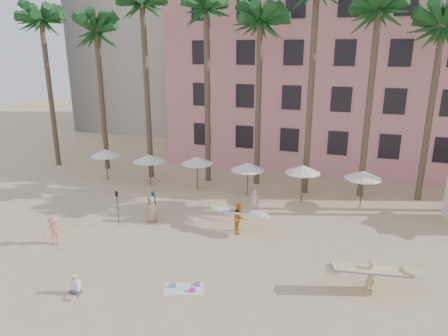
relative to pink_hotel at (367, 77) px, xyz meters
name	(u,v)px	position (x,y,z in m)	size (l,w,h in m)	color
ground	(198,290)	(-7.00, -26.00, -8.00)	(120.00, 120.00, 0.00)	#D1B789
pink_hotel	(367,77)	(0.00, 0.00, 0.00)	(35.00, 14.00, 16.00)	#D88784
palm_row	(280,12)	(-6.49, -11.00, 4.97)	(44.40, 5.40, 16.30)	brown
umbrella_row	(222,163)	(-10.00, -13.50, -5.67)	(22.50, 2.70, 2.73)	#332B23
beach_towel	(185,288)	(-7.62, -26.10, -7.97)	(2.03, 1.52, 0.14)	white
carrier_yellow	(371,273)	(0.37, -23.76, -7.08)	(3.57, 1.71, 1.57)	tan
carrier_white	(240,216)	(-6.87, -19.61, -7.02)	(3.08, 1.21, 1.83)	orange
beachgoers	(132,214)	(-13.28, -21.02, -7.16)	(10.43, 8.49, 1.71)	tan
paddle	(117,204)	(-14.23, -21.02, -6.59)	(0.18, 0.04, 2.23)	black
seated_man	(75,288)	(-12.08, -28.02, -7.68)	(0.41, 0.71, 0.92)	#3F3F4C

